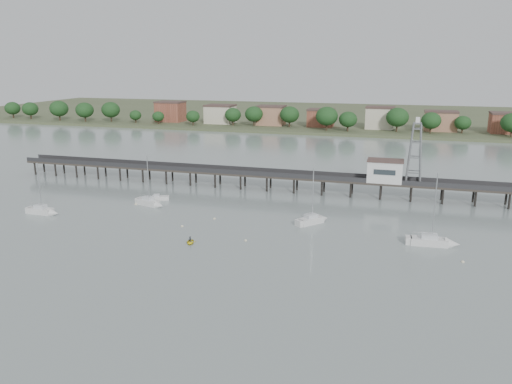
% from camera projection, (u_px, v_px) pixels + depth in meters
% --- Properties ---
extents(ground_plane, '(500.00, 500.00, 0.00)m').
position_uv_depth(ground_plane, '(184.00, 291.00, 70.86)').
color(ground_plane, gray).
rests_on(ground_plane, ground).
extents(pier, '(150.00, 5.00, 5.50)m').
position_uv_depth(pier, '(282.00, 176.00, 125.65)').
color(pier, '#2D2823').
rests_on(pier, ground).
extents(pier_building, '(8.40, 5.40, 5.30)m').
position_uv_depth(pier_building, '(385.00, 171.00, 118.14)').
color(pier_building, silver).
rests_on(pier_building, ground).
extents(lattice_tower, '(3.20, 3.20, 15.50)m').
position_uv_depth(lattice_tower, '(415.00, 154.00, 115.26)').
color(lattice_tower, slate).
rests_on(lattice_tower, ground).
extents(sailboat_c, '(6.23, 6.86, 11.99)m').
position_uv_depth(sailboat_c, '(315.00, 220.00, 100.96)').
color(sailboat_c, silver).
rests_on(sailboat_c, ground).
extents(sailboat_d, '(8.54, 2.96, 13.87)m').
position_uv_depth(sailboat_d, '(437.00, 242.00, 88.44)').
color(sailboat_d, silver).
rests_on(sailboat_d, ground).
extents(sailboat_a, '(7.07, 2.15, 11.75)m').
position_uv_depth(sailboat_a, '(45.00, 211.00, 106.71)').
color(sailboat_a, silver).
rests_on(sailboat_a, ground).
extents(sailboat_b, '(7.49, 4.17, 11.99)m').
position_uv_depth(sailboat_b, '(152.00, 203.00, 112.94)').
color(sailboat_b, silver).
rests_on(sailboat_b, ground).
extents(white_tender, '(4.35, 3.02, 1.56)m').
position_uv_depth(white_tender, '(160.00, 198.00, 117.85)').
color(white_tender, silver).
rests_on(white_tender, ground).
extents(yellow_dinghy, '(1.98, 1.08, 2.66)m').
position_uv_depth(yellow_dinghy, '(190.00, 243.00, 89.75)').
color(yellow_dinghy, yellow).
rests_on(yellow_dinghy, ground).
extents(dinghy_occupant, '(0.73, 1.17, 0.26)m').
position_uv_depth(dinghy_occupant, '(190.00, 243.00, 89.75)').
color(dinghy_occupant, black).
rests_on(dinghy_occupant, ground).
extents(mooring_buoys, '(68.97, 16.45, 0.39)m').
position_uv_depth(mooring_buoys, '(237.00, 228.00, 97.71)').
color(mooring_buoys, beige).
rests_on(mooring_buoys, ground).
extents(far_shore, '(500.00, 170.00, 10.40)m').
position_uv_depth(far_shore, '(353.00, 116.00, 293.09)').
color(far_shore, '#475133').
rests_on(far_shore, ground).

